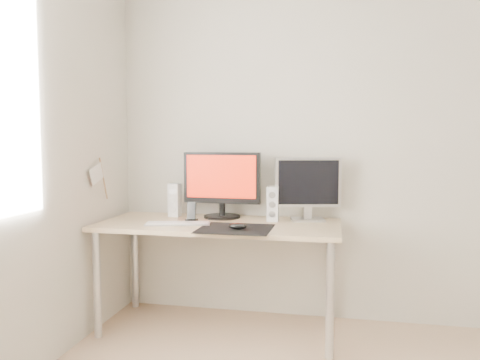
{
  "coord_description": "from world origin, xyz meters",
  "views": [
    {
      "loc": [
        -0.17,
        -1.62,
        1.27
      ],
      "look_at": [
        -0.81,
        1.49,
        1.01
      ],
      "focal_mm": 35.0,
      "sensor_mm": 36.0,
      "label": 1
    }
  ],
  "objects": [
    {
      "name": "mousepad",
      "position": [
        -0.78,
        1.18,
        0.73
      ],
      "size": [
        0.45,
        0.4,
        0.0
      ],
      "primitive_type": "cube",
      "color": "black",
      "rests_on": "desk"
    },
    {
      "name": "keyboard",
      "position": [
        -1.17,
        1.25,
        0.74
      ],
      "size": [
        0.44,
        0.21,
        0.02
      ],
      "color": "#BABABC",
      "rests_on": "desk"
    },
    {
      "name": "wall_back",
      "position": [
        0.0,
        1.75,
        1.25
      ],
      "size": [
        3.5,
        0.0,
        3.5
      ],
      "primitive_type": "plane",
      "rotation": [
        1.57,
        0.0,
        0.0
      ],
      "color": "silver",
      "rests_on": "ground"
    },
    {
      "name": "pennant",
      "position": [
        -1.72,
        1.24,
        1.05
      ],
      "size": [
        0.01,
        0.23,
        0.29
      ],
      "color": "#A57F54",
      "rests_on": "wall_left"
    },
    {
      "name": "main_monitor",
      "position": [
        -0.96,
        1.58,
        0.98
      ],
      "size": [
        0.55,
        0.27,
        0.47
      ],
      "color": "black",
      "rests_on": "desk"
    },
    {
      "name": "mouse",
      "position": [
        -0.76,
        1.15,
        0.75
      ],
      "size": [
        0.11,
        0.07,
        0.04
      ],
      "primitive_type": "ellipsoid",
      "color": "black",
      "rests_on": "mousepad"
    },
    {
      "name": "speaker_right",
      "position": [
        -0.58,
        1.52,
        0.85
      ],
      "size": [
        0.08,
        0.09,
        0.24
      ],
      "color": "white",
      "rests_on": "desk"
    },
    {
      "name": "desk",
      "position": [
        -0.93,
        1.38,
        0.65
      ],
      "size": [
        1.6,
        0.7,
        0.73
      ],
      "color": "#D1B587",
      "rests_on": "ground"
    },
    {
      "name": "phone_dock",
      "position": [
        -1.13,
        1.39,
        0.77
      ],
      "size": [
        0.07,
        0.06,
        0.13
      ],
      "color": "black",
      "rests_on": "desk"
    },
    {
      "name": "speaker_left",
      "position": [
        -1.31,
        1.58,
        0.85
      ],
      "size": [
        0.08,
        0.09,
        0.24
      ],
      "color": "white",
      "rests_on": "desk"
    },
    {
      "name": "second_monitor",
      "position": [
        -0.35,
        1.59,
        0.97
      ],
      "size": [
        0.45,
        0.2,
        0.43
      ],
      "color": "silver",
      "rests_on": "desk"
    }
  ]
}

